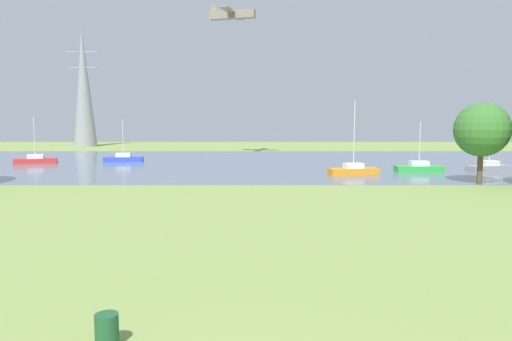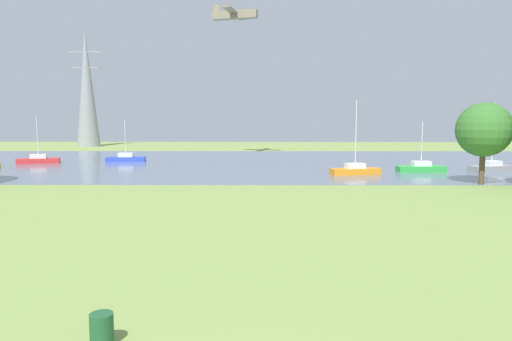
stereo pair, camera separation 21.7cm
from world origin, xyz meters
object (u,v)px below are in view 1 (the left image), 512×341
object	(u,v)px
sailboat_blue	(124,158)
tree_west_far	(482,130)
sailboat_red	(36,160)
electricity_pylon	(84,88)
litter_bin	(107,330)
light_aircraft	(233,15)
sailboat_gray	(489,167)
sailboat_orange	(354,170)
sailboat_green	(419,168)

from	to	relation	value
sailboat_blue	tree_west_far	distance (m)	40.89
sailboat_red	electricity_pylon	world-z (taller)	electricity_pylon
litter_bin	sailboat_blue	bearing A→B (deg)	105.44
sailboat_blue	light_aircraft	xyz separation A→B (m)	(13.42, 8.51, 19.50)
sailboat_gray	sailboat_blue	bearing A→B (deg)	165.31
electricity_pylon	sailboat_orange	bearing A→B (deg)	-47.23
litter_bin	sailboat_gray	distance (m)	46.29
sailboat_blue	litter_bin	bearing A→B (deg)	-74.56
sailboat_blue	tree_west_far	bearing A→B (deg)	-29.65
light_aircraft	sailboat_blue	bearing A→B (deg)	-147.63
sailboat_blue	tree_west_far	xyz separation A→B (m)	(35.36, -20.13, 4.07)
sailboat_green	tree_west_far	distance (m)	10.05
electricity_pylon	sailboat_blue	bearing A→B (deg)	-63.03
sailboat_gray	sailboat_red	bearing A→B (deg)	170.66
sailboat_green	sailboat_gray	bearing A→B (deg)	3.34
sailboat_gray	electricity_pylon	world-z (taller)	electricity_pylon
sailboat_blue	sailboat_green	bearing A→B (deg)	-18.41
sailboat_blue	sailboat_green	xyz separation A→B (m)	(33.47, -11.14, -0.00)
tree_west_far	electricity_pylon	world-z (taller)	electricity_pylon
tree_west_far	sailboat_green	bearing A→B (deg)	101.88
sailboat_gray	sailboat_green	bearing A→B (deg)	-176.66
litter_bin	sailboat_green	distance (m)	41.91
sailboat_blue	sailboat_gray	bearing A→B (deg)	-14.69
sailboat_blue	electricity_pylon	world-z (taller)	electricity_pylon
sailboat_green	sailboat_blue	bearing A→B (deg)	161.59
sailboat_green	sailboat_orange	bearing A→B (deg)	-162.04
sailboat_blue	tree_west_far	size ratio (longest dim) A/B	0.79
litter_bin	sailboat_red	distance (m)	51.07
sailboat_blue	light_aircraft	world-z (taller)	light_aircraft
sailboat_blue	sailboat_orange	xyz separation A→B (m)	(26.27, -13.47, 0.02)
sailboat_green	sailboat_orange	distance (m)	7.57
light_aircraft	tree_west_far	bearing A→B (deg)	-52.55
sailboat_blue	electricity_pylon	bearing A→B (deg)	116.97
electricity_pylon	sailboat_red	bearing A→B (deg)	-79.06
sailboat_orange	light_aircraft	distance (m)	32.05
sailboat_blue	sailboat_green	size ratio (longest dim) A/B	1.04
sailboat_green	tree_west_far	world-z (taller)	tree_west_far
litter_bin	sailboat_red	size ratio (longest dim) A/B	0.14
litter_bin	light_aircraft	distance (m)	59.64
sailboat_blue	sailboat_orange	world-z (taller)	sailboat_orange
sailboat_blue	sailboat_gray	xyz separation A→B (m)	(40.85, -10.71, 0.02)
sailboat_orange	light_aircraft	xyz separation A→B (m)	(-12.84, 21.98, 19.48)
litter_bin	light_aircraft	world-z (taller)	light_aircraft
litter_bin	tree_west_far	size ratio (longest dim) A/B	0.12
sailboat_blue	sailboat_orange	bearing A→B (deg)	-27.16
sailboat_orange	sailboat_red	world-z (taller)	sailboat_orange
sailboat_orange	litter_bin	bearing A→B (deg)	-110.79
electricity_pylon	light_aircraft	size ratio (longest dim) A/B	2.72
litter_bin	sailboat_green	bearing A→B (deg)	61.11
litter_bin	sailboat_blue	world-z (taller)	sailboat_blue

